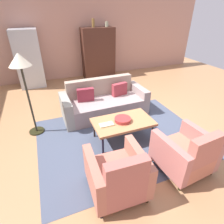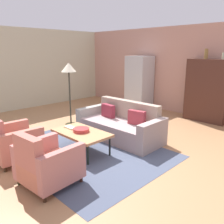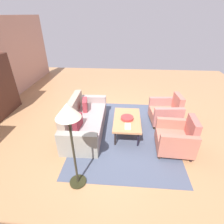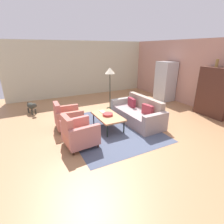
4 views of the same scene
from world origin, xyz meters
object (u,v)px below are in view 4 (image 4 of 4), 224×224
Objects in this scene: coffee_table at (108,117)px; fruit_bowl at (108,114)px; armchair_right at (78,134)px; vase_tall at (217,63)px; couch at (138,114)px; armchair_left at (67,118)px; dog at (32,106)px; refrigerator at (165,81)px; cabinet at (215,93)px; floor_lamp at (110,75)px; book_stack at (103,112)px.

coffee_table is 0.07m from fruit_bowl.
armchair_right is 3.12× the size of vase_tall.
armchair_left reaches higher than couch.
dog is (-3.20, -6.08, -1.63)m from vase_tall.
refrigerator is (-2.30, -0.10, -1.02)m from vase_tall.
cabinet is at bearing 78.65° from fruit_bowl.
couch is 4.13m from dog.
vase_tall is at bearing 53.03° from floor_lamp.
couch reaches higher than book_stack.
floor_lamp is at bearing -128.66° from cabinet.
cabinet is 1.05m from vase_tall.
couch reaches higher than fruit_bowl.
refrigerator reaches higher than floor_lamp.
cabinet is (0.80, 2.84, 0.61)m from couch.
fruit_bowl is at bearing -29.02° from floor_lamp.
cabinet is 2.46m from refrigerator.
armchair_left is 2.69× the size of fruit_bowl.
book_stack is (-0.36, -1.20, 0.16)m from couch.
vase_tall is (0.04, 5.19, 1.60)m from armchair_right.
vase_tall reaches higher than floor_lamp.
floor_lamp is (-1.68, 0.93, 1.04)m from coffee_table.
armchair_right is at bearing -66.03° from refrigerator.
couch is at bearing 99.75° from armchair_right.
couch is 3.34m from vase_tall.
fruit_bowl is 3.28m from dog.
book_stack is at bearing -71.75° from refrigerator.
vase_tall reaches higher than armchair_left.
coffee_table is 0.65× the size of refrigerator.
vase_tall is at bearing 75.98° from book_stack.
fruit_bowl is (-0.01, 0.00, 0.07)m from coffee_table.
floor_lamp is (-1.68, -0.26, 1.16)m from couch.
vase_tall is 0.42× the size of dog.
book_stack is at bearing 125.23° from armchair_right.
vase_tall is (0.66, 4.02, 1.47)m from fruit_bowl.
couch is at bearing 29.55° from dog.
vase_tall reaches higher than coffee_table.
refrigerator is at bearing -177.56° from cabinet.
couch reaches higher than coffee_table.
armchair_left is at bearing 74.73° from couch.
dog is at bearing 50.94° from couch.
armchair_right is 1.31× the size of dog.
couch is 1.26m from book_stack.
floor_lamp is at bearing -90.45° from refrigerator.
vase_tall reaches higher than fruit_bowl.
book_stack is (0.25, 1.15, 0.11)m from armchair_left.
couch is at bearing 78.18° from armchair_left.
fruit_bowl is at bearing 88.73° from couch.
fruit_bowl is 4.28m from refrigerator.
coffee_table is 0.70× the size of floor_lamp.
couch is 1.14× the size of refrigerator.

